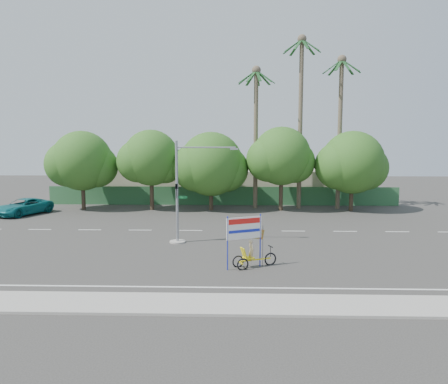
{
  "coord_description": "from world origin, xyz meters",
  "views": [
    {
      "loc": [
        1.6,
        -25.45,
        7.06
      ],
      "look_at": [
        0.71,
        4.22,
        3.5
      ],
      "focal_mm": 35.0,
      "sensor_mm": 36.0,
      "label": 1
    }
  ],
  "objects": [
    {
      "name": "trike_billboard",
      "position": [
        2.27,
        -1.82,
        1.21
      ],
      "size": [
        2.83,
        1.46,
        3.02
      ],
      "rotation": [
        0.0,
        0.0,
        0.42
      ],
      "color": "black",
      "rests_on": "ground"
    },
    {
      "name": "ground",
      "position": [
        0.0,
        0.0,
        0.0
      ],
      "size": [
        120.0,
        120.0,
        0.0
      ],
      "primitive_type": "plane",
      "color": "#33302D",
      "rests_on": "ground"
    },
    {
      "name": "tree_right",
      "position": [
        5.95,
        18.0,
        5.24
      ],
      "size": [
        6.9,
        5.8,
        8.36
      ],
      "color": "#473828",
      "rests_on": "ground"
    },
    {
      "name": "building_left",
      "position": [
        -10.0,
        26.0,
        2.0
      ],
      "size": [
        12.0,
        8.0,
        4.0
      ],
      "primitive_type": "cube",
      "color": "beige",
      "rests_on": "ground"
    },
    {
      "name": "palm_short",
      "position": [
        3.5,
        19.5,
        8.86
      ],
      "size": [
        3.73,
        3.79,
        14.45
      ],
      "color": "#70604C",
      "rests_on": "ground"
    },
    {
      "name": "palm_tall",
      "position": [
        8.0,
        19.5,
        10.46
      ],
      "size": [
        3.73,
        3.79,
        17.45
      ],
      "color": "#70604C",
      "rests_on": "ground"
    },
    {
      "name": "palm_mid",
      "position": [
        12.0,
        19.5,
        9.4
      ],
      "size": [
        3.73,
        3.79,
        15.45
      ],
      "color": "#70604C",
      "rests_on": "ground"
    },
    {
      "name": "traffic_signal",
      "position": [
        -2.2,
        3.98,
        2.92
      ],
      "size": [
        4.72,
        1.1,
        7.0
      ],
      "color": "gray",
      "rests_on": "ground"
    },
    {
      "name": "tree_far_right",
      "position": [
        12.95,
        18.0,
        4.64
      ],
      "size": [
        7.38,
        6.2,
        7.94
      ],
      "color": "#473828",
      "rests_on": "ground"
    },
    {
      "name": "building_right",
      "position": [
        8.0,
        26.0,
        1.8
      ],
      "size": [
        14.0,
        8.0,
        3.6
      ],
      "primitive_type": "cube",
      "color": "beige",
      "rests_on": "ground"
    },
    {
      "name": "pickup_truck",
      "position": [
        -18.57,
        14.73,
        0.76
      ],
      "size": [
        4.55,
        6.05,
        1.53
      ],
      "primitive_type": "imported",
      "rotation": [
        0.0,
        0.0,
        -0.42
      ],
      "color": "#106D73",
      "rests_on": "ground"
    },
    {
      "name": "tree_center",
      "position": [
        -1.05,
        18.0,
        4.47
      ],
      "size": [
        7.62,
        6.4,
        7.85
      ],
      "color": "#473828",
      "rests_on": "ground"
    },
    {
      "name": "tree_left",
      "position": [
        -7.05,
        18.0,
        5.06
      ],
      "size": [
        6.66,
        5.6,
        8.07
      ],
      "color": "#473828",
      "rests_on": "ground"
    },
    {
      "name": "tree_far_left",
      "position": [
        -14.05,
        18.0,
        4.76
      ],
      "size": [
        7.14,
        6.0,
        7.96
      ],
      "color": "#473828",
      "rests_on": "ground"
    },
    {
      "name": "fence",
      "position": [
        0.0,
        21.5,
        1.0
      ],
      "size": [
        38.0,
        0.08,
        2.0
      ],
      "primitive_type": "cube",
      "color": "#336B3D",
      "rests_on": "ground"
    },
    {
      "name": "sidewalk_near",
      "position": [
        0.0,
        -7.5,
        0.06
      ],
      "size": [
        50.0,
        2.4,
        0.12
      ],
      "primitive_type": "cube",
      "color": "gray",
      "rests_on": "ground"
    }
  ]
}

